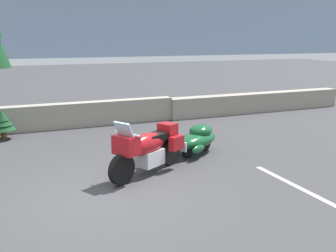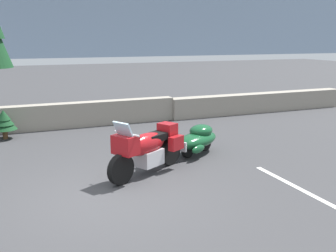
{
  "view_description": "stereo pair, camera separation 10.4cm",
  "coord_description": "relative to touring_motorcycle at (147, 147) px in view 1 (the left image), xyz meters",
  "views": [
    {
      "loc": [
        -1.59,
        -6.85,
        2.99
      ],
      "look_at": [
        2.04,
        1.77,
        0.85
      ],
      "focal_mm": 40.89,
      "sensor_mm": 36.0,
      "label": 1
    },
    {
      "loc": [
        -1.49,
        -6.89,
        2.99
      ],
      "look_at": [
        2.04,
        1.77,
        0.85
      ],
      "focal_mm": 40.89,
      "sensor_mm": 36.0,
      "label": 2
    }
  ],
  "objects": [
    {
      "name": "car_shaped_trailer",
      "position": [
        1.74,
        0.97,
        -0.21
      ],
      "size": [
        2.1,
        1.39,
        0.76
      ],
      "color": "black",
      "rests_on": "ground"
    },
    {
      "name": "touring_motorcycle",
      "position": [
        0.0,
        0.0,
        0.0
      ],
      "size": [
        2.09,
        1.4,
        1.33
      ],
      "color": "black",
      "rests_on": "ground"
    },
    {
      "name": "pine_sapling_near",
      "position": [
        -3.0,
        4.59,
        -0.06
      ],
      "size": [
        0.74,
        0.74,
        0.89
      ],
      "color": "brown",
      "rests_on": "ground"
    },
    {
      "name": "parking_stripe_marker",
      "position": [
        2.59,
        -2.39,
        -0.62
      ],
      "size": [
        0.12,
        3.6,
        0.01
      ],
      "primitive_type": "cube",
      "color": "silver",
      "rests_on": "ground"
    },
    {
      "name": "ground_plane",
      "position": [
        -1.17,
        -0.89,
        -0.62
      ],
      "size": [
        80.0,
        80.0,
        0.0
      ],
      "primitive_type": "plane",
      "color": "#38383A"
    },
    {
      "name": "stone_guard_wall",
      "position": [
        -1.24,
        5.38,
        -0.2
      ],
      "size": [
        24.0,
        0.6,
        0.92
      ],
      "color": "gray",
      "rests_on": "ground"
    },
    {
      "name": "distant_ridgeline",
      "position": [
        -1.17,
        95.38,
        7.38
      ],
      "size": [
        240.0,
        80.0,
        16.0
      ],
      "primitive_type": "cube",
      "color": "#7F93AD",
      "rests_on": "ground"
    }
  ]
}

